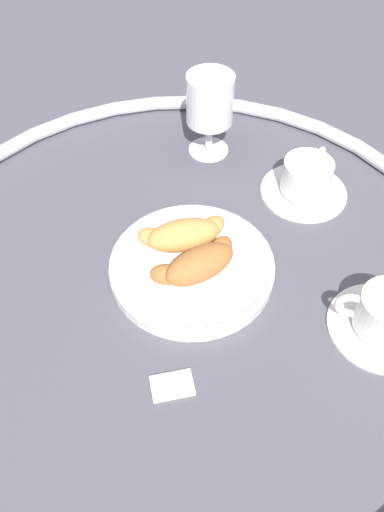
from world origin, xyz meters
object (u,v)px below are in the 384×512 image
Objects in this scene: pastry_plate at (192,264)px; croissant_small at (184,234)px; croissant_large at (198,263)px; juice_glass_left at (210,102)px; sugar_packet at (174,385)px; coffee_cup_far at (306,180)px.

pastry_plate is 0.04m from croissant_small.
croissant_large is 0.91× the size of croissant_small.
croissant_small is 0.25m from juice_glass_left.
croissant_large reaches higher than sugar_packet.
coffee_cup_far is (0.16, 0.19, -0.02)m from croissant_large.
sugar_packet is (0.00, -0.21, -0.04)m from croissant_small.
coffee_cup_far is at bearing -32.36° from juice_glass_left.
sugar_packet is at bearing -117.26° from coffee_cup_far.
croissant_large is 0.29m from juice_glass_left.
croissant_large is at bearing 67.22° from sugar_packet.
croissant_small reaches higher than pastry_plate.
sugar_packet is (-0.01, -0.18, -0.01)m from pastry_plate.
juice_glass_left reaches higher than coffee_cup_far.
juice_glass_left reaches higher than pastry_plate.
coffee_cup_far reaches higher than pastry_plate.
croissant_small is 0.96× the size of coffee_cup_far.
juice_glass_left is (-0.15, 0.10, 0.07)m from coffee_cup_far.
croissant_large reaches higher than pastry_plate.
juice_glass_left is at bearing 87.24° from pastry_plate.
juice_glass_left is 2.80× the size of sugar_packet.
pastry_plate is at bearing 71.23° from sugar_packet.
sugar_packet is at bearing -97.37° from croissant_large.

